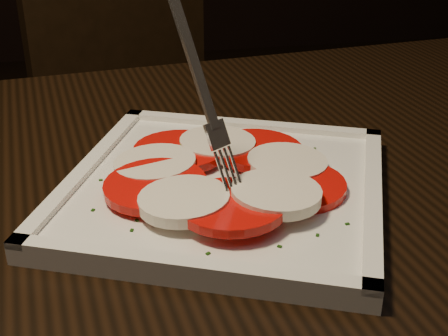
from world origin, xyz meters
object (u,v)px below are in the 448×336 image
table (267,264)px  fork (191,77)px  plate (224,190)px  chair (145,109)px

table → fork: 0.23m
plate → fork: (-0.03, -0.00, 0.11)m
table → fork: fork is taller
table → chair: size_ratio=1.38×
chair → plate: (0.02, -0.79, 0.22)m
plate → fork: size_ratio=1.68×
chair → fork: size_ratio=5.50×
fork → plate: bearing=-25.0°
chair → fork: bearing=-113.7°
table → chair: bearing=95.3°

